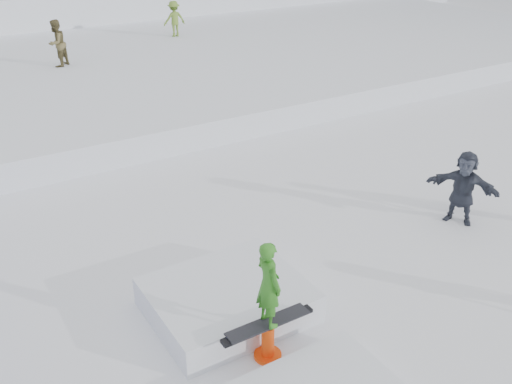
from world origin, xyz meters
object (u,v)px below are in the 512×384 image
spectator_dark (463,187)px  walker_ygreen (174,19)px  walker_olive (57,43)px  jib_rail_feature (249,321)px

spectator_dark → walker_ygreen: bearing=146.6°
walker_olive → jib_rail_feature: size_ratio=0.40×
walker_olive → walker_ygreen: bearing=163.4°
walker_ygreen → spectator_dark: bearing=86.4°
walker_ygreen → spectator_dark: 18.42m
spectator_dark → jib_rail_feature: jib_rail_feature is taller
walker_ygreen → jib_rail_feature: 20.62m
walker_olive → walker_ygreen: walker_olive is taller
spectator_dark → jib_rail_feature: 6.09m
walker_olive → jib_rail_feature: bearing=44.2°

